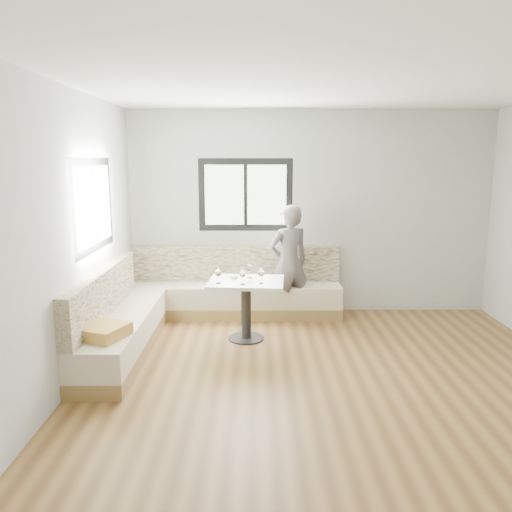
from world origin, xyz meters
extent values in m
cube|color=brown|center=(0.00, 0.00, 0.00)|extent=(5.00, 5.00, 0.01)
cube|color=white|center=(0.00, 0.00, 2.80)|extent=(5.00, 5.00, 0.01)
cube|color=#B7B7B2|center=(0.00, 2.50, 1.40)|extent=(5.00, 0.01, 2.80)
cube|color=#B7B7B2|center=(0.00, -2.50, 1.40)|extent=(5.00, 0.01, 2.80)
cube|color=#B7B7B2|center=(-2.50, 0.00, 1.40)|extent=(0.01, 5.00, 2.80)
cube|color=black|center=(-0.90, 2.49, 1.65)|extent=(1.30, 0.02, 1.00)
cube|color=black|center=(-2.49, 0.90, 1.65)|extent=(0.02, 1.30, 1.00)
cube|color=olive|center=(-1.05, 2.23, 0.08)|extent=(2.90, 0.55, 0.16)
cube|color=beige|center=(-1.05, 2.23, 0.30)|extent=(2.90, 0.55, 0.29)
cube|color=beige|center=(-1.05, 2.43, 0.70)|extent=(2.90, 0.14, 0.50)
cube|color=olive|center=(-2.23, 0.82, 0.08)|extent=(0.55, 2.25, 0.16)
cube|color=beige|center=(-2.23, 0.82, 0.30)|extent=(0.55, 2.25, 0.29)
cube|color=beige|center=(-2.43, 0.82, 0.70)|extent=(0.14, 2.25, 0.50)
cube|color=gold|center=(-2.22, 0.13, 0.51)|extent=(0.53, 0.53, 0.12)
cylinder|color=black|center=(-0.87, 1.31, 0.01)|extent=(0.43, 0.43, 0.02)
cylinder|color=black|center=(-0.87, 1.31, 0.34)|extent=(0.12, 0.12, 0.68)
cube|color=white|center=(-0.87, 1.31, 0.70)|extent=(0.93, 0.74, 0.04)
imported|color=#5C5655|center=(-0.32, 2.11, 0.77)|extent=(0.66, 0.56, 1.55)
cylinder|color=white|center=(-1.02, 1.41, 0.74)|extent=(0.09, 0.09, 0.04)
sphere|color=black|center=(-1.01, 1.42, 0.75)|extent=(0.02, 0.02, 0.02)
sphere|color=black|center=(-1.03, 1.42, 0.75)|extent=(0.02, 0.02, 0.02)
sphere|color=black|center=(-1.02, 1.40, 0.75)|extent=(0.02, 0.02, 0.02)
cylinder|color=white|center=(-1.19, 1.17, 0.73)|extent=(0.06, 0.06, 0.01)
cylinder|color=white|center=(-1.19, 1.17, 0.77)|extent=(0.01, 0.01, 0.08)
ellipsoid|color=white|center=(-1.19, 1.17, 0.85)|extent=(0.08, 0.08, 0.10)
cylinder|color=#4D0515|center=(-1.19, 1.17, 0.83)|extent=(0.05, 0.05, 0.02)
cylinder|color=white|center=(-0.91, 1.12, 0.73)|extent=(0.06, 0.06, 0.01)
cylinder|color=white|center=(-0.91, 1.12, 0.77)|extent=(0.01, 0.01, 0.08)
ellipsoid|color=white|center=(-0.91, 1.12, 0.85)|extent=(0.08, 0.08, 0.10)
cylinder|color=#4D0515|center=(-0.91, 1.12, 0.83)|extent=(0.05, 0.05, 0.02)
cylinder|color=white|center=(-0.70, 1.17, 0.73)|extent=(0.06, 0.06, 0.01)
cylinder|color=white|center=(-0.70, 1.17, 0.77)|extent=(0.01, 0.01, 0.08)
ellipsoid|color=white|center=(-0.70, 1.17, 0.85)|extent=(0.08, 0.08, 0.10)
cylinder|color=#4D0515|center=(-0.70, 1.17, 0.83)|extent=(0.05, 0.05, 0.02)
cylinder|color=white|center=(-0.83, 1.44, 0.73)|extent=(0.06, 0.06, 0.01)
cylinder|color=white|center=(-0.83, 1.44, 0.77)|extent=(0.01, 0.01, 0.08)
ellipsoid|color=white|center=(-0.83, 1.44, 0.85)|extent=(0.08, 0.08, 0.10)
cylinder|color=#4D0515|center=(-0.83, 1.44, 0.83)|extent=(0.05, 0.05, 0.02)
camera|label=1|loc=(-0.76, -4.42, 2.12)|focal=35.00mm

